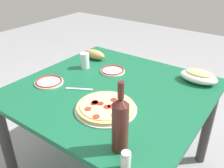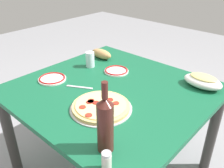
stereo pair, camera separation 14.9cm
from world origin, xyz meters
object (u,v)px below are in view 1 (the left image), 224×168
Objects in this scene: dining_table at (112,103)px; water_glass at (85,61)px; side_plate_near at (49,82)px; side_plate_far at (112,71)px; bread_loaf at (94,54)px; wine_bottle at (120,124)px; pepperoni_pizza at (106,107)px; baked_pasta_dish at (199,76)px; spice_shaker at (126,161)px.

water_glass reaches higher than dining_table.
side_plate_near is at bearing 26.15° from dining_table.
dining_table is at bearing 158.15° from water_glass.
water_glass reaches higher than side_plate_near.
side_plate_near is at bearing 58.21° from side_plate_far.
bread_loaf is at bearing -87.38° from side_plate_near.
wine_bottle is at bearing 162.03° from side_plate_near.
water_glass is 0.32m from side_plate_near.
bread_loaf is at bearing -23.83° from side_plate_far.
dining_table is 0.40m from water_glass.
dining_table is at bearing -62.48° from pepperoni_pizza.
water_glass is (0.67, -0.55, -0.08)m from wine_bottle.
water_glass is 0.61× the size of side_plate_near.
water_glass is at bearing -37.52° from pepperoni_pizza.
water_glass reaches higher than bread_loaf.
water_glass is at bearing 19.28° from baked_pasta_dish.
pepperoni_pizza is at bearing 134.10° from bread_loaf.
baked_pasta_dish is 0.79m from water_glass.
spice_shaker is (-0.55, 0.69, 0.03)m from side_plate_far.
baked_pasta_dish is 0.96m from side_plate_near.
bread_loaf reaches higher than side_plate_far.
side_plate_near is 0.85m from spice_shaker.
wine_bottle is (0.07, 0.81, 0.09)m from baked_pasta_dish.
baked_pasta_dish is 2.76× the size of spice_shaker.
side_plate_far reaches higher than dining_table.
side_plate_near is (0.37, 0.18, 0.12)m from dining_table.
wine_bottle is 0.75m from side_plate_near.
wine_bottle is (-0.33, 0.41, 0.24)m from dining_table.
pepperoni_pizza is at bearing -41.73° from wine_bottle.
wine_bottle is 0.78m from side_plate_far.
baked_pasta_dish reaches higher than bread_loaf.
pepperoni_pizza is (-0.11, 0.21, 0.12)m from dining_table.
baked_pasta_dish reaches higher than side_plate_far.
water_glass is (0.45, -0.34, 0.04)m from pepperoni_pizza.
pepperoni_pizza is 0.33m from wine_bottle.
side_plate_near is (0.48, -0.03, -0.01)m from pepperoni_pizza.
baked_pasta_dish is 0.80m from bread_loaf.
water_glass reaches higher than pepperoni_pizza.
side_plate_far is at bearing -58.79° from pepperoni_pizza.
baked_pasta_dish is at bearing -94.86° from wine_bottle.
baked_pasta_dish is 0.58m from side_plate_far.
dining_table is at bearing -49.65° from spice_shaker.
side_plate_near is (0.03, 0.32, -0.05)m from water_glass.
water_glass reaches higher than side_plate_far.
bread_loaf is (0.80, 0.09, -0.00)m from baked_pasta_dish.
water_glass is (0.74, 0.26, 0.01)m from baked_pasta_dish.
pepperoni_pizza is 0.47m from side_plate_far.
dining_table is 4.73× the size of baked_pasta_dish.
wine_bottle is 0.15m from spice_shaker.
bread_loaf is (0.05, -0.17, -0.02)m from water_glass.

